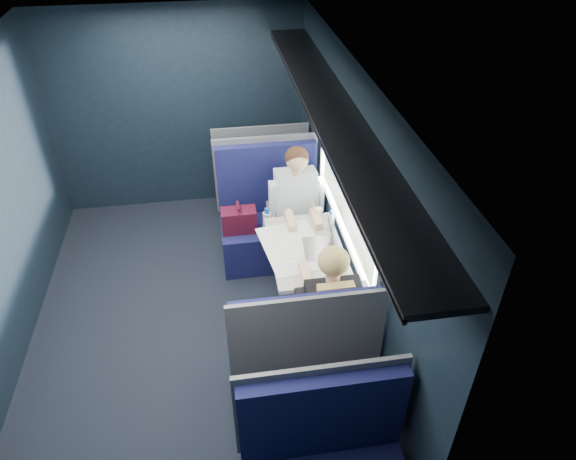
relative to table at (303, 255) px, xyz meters
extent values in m
cube|color=black|center=(-1.03, 0.00, -0.67)|extent=(2.80, 4.20, 0.01)
cube|color=black|center=(0.42, 0.00, 0.49)|extent=(0.10, 4.20, 2.30)
cube|color=black|center=(-1.03, 2.15, 0.49)|extent=(2.80, 0.10, 2.30)
cube|color=silver|center=(-1.03, 0.00, 1.69)|extent=(2.80, 4.20, 0.10)
cube|color=beige|center=(0.35, 0.00, 1.08)|extent=(0.03, 1.84, 0.07)
cube|color=beige|center=(0.35, 0.00, 0.23)|extent=(0.03, 1.84, 0.07)
cube|color=beige|center=(0.35, -0.89, 0.66)|extent=(0.03, 0.07, 0.78)
cube|color=beige|center=(0.35, 0.89, 0.66)|extent=(0.03, 0.07, 0.78)
cube|color=black|center=(0.19, 0.00, 1.32)|extent=(0.36, 4.10, 0.04)
cube|color=black|center=(0.02, 0.00, 1.30)|extent=(0.02, 4.10, 0.03)
cube|color=red|center=(0.35, 0.00, 1.23)|extent=(0.01, 0.10, 0.12)
cylinder|color=#54565E|center=(-0.15, 0.00, -0.31)|extent=(0.08, 0.08, 0.70)
cube|color=#B6B6B2|center=(0.03, 0.00, 0.06)|extent=(0.62, 1.00, 0.04)
cube|color=#0D0E39|center=(-0.18, 0.78, -0.44)|extent=(1.00, 0.50, 0.45)
cube|color=#0D0E39|center=(-0.18, 1.08, 0.16)|extent=(1.00, 0.10, 0.75)
cube|color=#54565E|center=(-0.18, 1.14, 0.19)|extent=(1.04, 0.03, 0.82)
cube|color=#54565E|center=(-0.18, 0.73, -0.11)|extent=(0.06, 0.40, 0.20)
cube|color=#4D1023|center=(-0.50, 0.74, -0.09)|extent=(0.34, 0.18, 0.24)
cylinder|color=#4D1023|center=(-0.50, 0.74, 0.08)|extent=(0.03, 0.14, 0.03)
cylinder|color=silver|center=(-0.23, 0.66, -0.10)|extent=(0.09, 0.09, 0.23)
cylinder|color=blue|center=(-0.23, 0.66, 0.04)|extent=(0.05, 0.05, 0.05)
cube|color=#0D0E39|center=(-0.18, -0.78, -0.44)|extent=(1.00, 0.50, 0.45)
cube|color=#0D0E39|center=(-0.18, -1.08, 0.16)|extent=(1.00, 0.10, 0.75)
cube|color=#54565E|center=(-0.18, -1.14, 0.19)|extent=(1.04, 0.03, 0.82)
cube|color=#54565E|center=(-0.18, -0.73, -0.11)|extent=(0.06, 0.40, 0.20)
cube|color=#0D0E39|center=(-0.18, 1.88, -0.44)|extent=(1.00, 0.40, 0.45)
cube|color=#0D0E39|center=(-0.18, 1.64, 0.12)|extent=(1.00, 0.10, 0.66)
cube|color=#54565E|center=(-0.18, 1.59, 0.14)|extent=(1.04, 0.03, 0.72)
cube|color=#0D0E39|center=(-0.18, -1.64, 0.12)|extent=(1.00, 0.10, 0.66)
cube|color=#54565E|center=(-0.18, -1.59, 0.14)|extent=(1.04, 0.03, 0.72)
cube|color=black|center=(0.07, 0.64, -0.13)|extent=(0.36, 0.44, 0.16)
cube|color=black|center=(0.07, 0.44, -0.44)|extent=(0.32, 0.12, 0.45)
cube|color=silver|center=(0.07, 0.80, 0.12)|extent=(0.40, 0.29, 0.53)
cylinder|color=#D8A88C|center=(0.07, 0.76, 0.40)|extent=(0.10, 0.10, 0.06)
sphere|color=#D8A88C|center=(0.07, 0.74, 0.53)|extent=(0.21, 0.21, 0.21)
sphere|color=#382114|center=(0.07, 0.76, 0.55)|extent=(0.22, 0.22, 0.22)
cube|color=silver|center=(-0.15, 0.76, 0.12)|extent=(0.09, 0.12, 0.34)
cube|color=silver|center=(0.29, 0.76, 0.12)|extent=(0.09, 0.12, 0.34)
cube|color=black|center=(0.07, -0.64, -0.13)|extent=(0.36, 0.44, 0.16)
cube|color=black|center=(0.07, -0.44, -0.44)|extent=(0.32, 0.12, 0.45)
cube|color=black|center=(0.07, -0.80, 0.12)|extent=(0.40, 0.29, 0.53)
cylinder|color=#D8A88C|center=(0.07, -0.76, 0.40)|extent=(0.10, 0.10, 0.06)
sphere|color=#D8A88C|center=(0.07, -0.74, 0.53)|extent=(0.21, 0.21, 0.21)
sphere|color=tan|center=(0.07, -0.76, 0.55)|extent=(0.22, 0.22, 0.22)
cube|color=black|center=(-0.15, -0.76, 0.12)|extent=(0.09, 0.12, 0.34)
cube|color=black|center=(0.29, -0.76, 0.12)|extent=(0.09, 0.12, 0.34)
cube|color=tan|center=(0.07, -0.86, 0.24)|extent=(0.26, 0.07, 0.36)
cube|color=white|center=(-0.09, 0.03, 0.08)|extent=(0.59, 0.77, 0.01)
cube|color=silver|center=(0.12, -0.04, 0.08)|extent=(0.27, 0.35, 0.02)
cube|color=silver|center=(0.24, -0.04, 0.21)|extent=(0.04, 0.33, 0.23)
cube|color=black|center=(0.23, -0.04, 0.21)|extent=(0.03, 0.29, 0.19)
cylinder|color=silver|center=(0.29, 0.22, 0.16)|extent=(0.06, 0.06, 0.17)
cylinder|color=blue|center=(0.29, 0.22, 0.27)|extent=(0.03, 0.03, 0.04)
cylinder|color=white|center=(0.22, 0.44, 0.12)|extent=(0.07, 0.07, 0.10)
camera|label=1|loc=(-0.66, -3.38, 2.80)|focal=32.00mm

